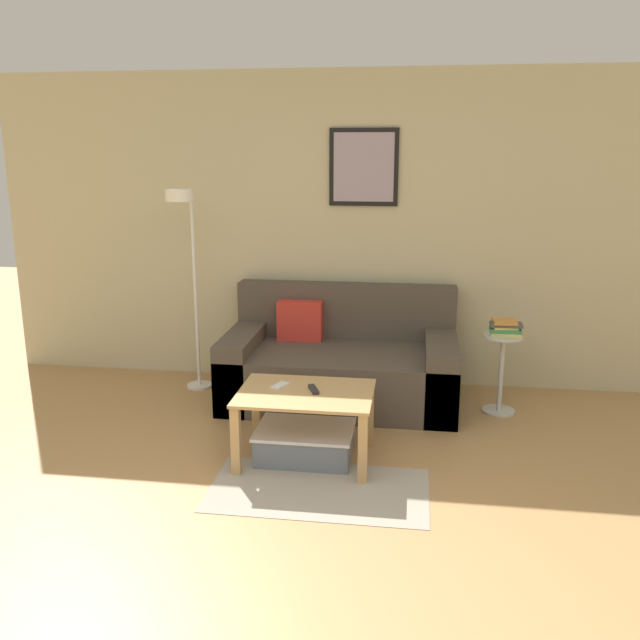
{
  "coord_description": "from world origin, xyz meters",
  "views": [
    {
      "loc": [
        0.73,
        -2.44,
        1.93
      ],
      "look_at": [
        0.13,
        1.8,
        0.85
      ],
      "focal_mm": 38.0,
      "sensor_mm": 36.0,
      "label": 1
    }
  ],
  "objects_px": {
    "book_stack": "(505,328)",
    "cell_phone": "(280,385)",
    "side_table": "(501,367)",
    "remote_control": "(314,389)",
    "floor_lamp": "(186,243)",
    "coffee_table": "(306,405)",
    "storage_bin": "(305,443)",
    "couch": "(341,364)"
  },
  "relations": [
    {
      "from": "side_table",
      "to": "remote_control",
      "type": "distance_m",
      "value": 1.61
    },
    {
      "from": "couch",
      "to": "storage_bin",
      "type": "distance_m",
      "value": 1.11
    },
    {
      "from": "floor_lamp",
      "to": "cell_phone",
      "type": "distance_m",
      "value": 1.54
    },
    {
      "from": "book_stack",
      "to": "cell_phone",
      "type": "height_order",
      "value": "book_stack"
    },
    {
      "from": "book_stack",
      "to": "cell_phone",
      "type": "relative_size",
      "value": 1.7
    },
    {
      "from": "book_stack",
      "to": "floor_lamp",
      "type": "bearing_deg",
      "value": 178.99
    },
    {
      "from": "storage_bin",
      "to": "cell_phone",
      "type": "bearing_deg",
      "value": 157.99
    },
    {
      "from": "floor_lamp",
      "to": "remote_control",
      "type": "xyz_separation_m",
      "value": [
        1.15,
        -1.02,
        -0.76
      ]
    },
    {
      "from": "couch",
      "to": "side_table",
      "type": "xyz_separation_m",
      "value": [
        1.22,
        -0.11,
        0.07
      ]
    },
    {
      "from": "floor_lamp",
      "to": "book_stack",
      "type": "distance_m",
      "value": 2.5
    },
    {
      "from": "coffee_table",
      "to": "storage_bin",
      "type": "height_order",
      "value": "coffee_table"
    },
    {
      "from": "storage_bin",
      "to": "coffee_table",
      "type": "bearing_deg",
      "value": -61.64
    },
    {
      "from": "cell_phone",
      "to": "side_table",
      "type": "bearing_deg",
      "value": 53.92
    },
    {
      "from": "storage_bin",
      "to": "book_stack",
      "type": "xyz_separation_m",
      "value": [
        1.34,
        0.99,
        0.55
      ]
    },
    {
      "from": "book_stack",
      "to": "remote_control",
      "type": "distance_m",
      "value": 1.62
    },
    {
      "from": "side_table",
      "to": "cell_phone",
      "type": "bearing_deg",
      "value": -148.57
    },
    {
      "from": "floor_lamp",
      "to": "book_stack",
      "type": "height_order",
      "value": "floor_lamp"
    },
    {
      "from": "floor_lamp",
      "to": "book_stack",
      "type": "xyz_separation_m",
      "value": [
        2.43,
        -0.04,
        -0.57
      ]
    },
    {
      "from": "floor_lamp",
      "to": "storage_bin",
      "type": "bearing_deg",
      "value": -43.37
    },
    {
      "from": "couch",
      "to": "coffee_table",
      "type": "relative_size",
      "value": 2.1
    },
    {
      "from": "side_table",
      "to": "cell_phone",
      "type": "distance_m",
      "value": 1.76
    },
    {
      "from": "floor_lamp",
      "to": "side_table",
      "type": "height_order",
      "value": "floor_lamp"
    },
    {
      "from": "storage_bin",
      "to": "couch",
      "type": "bearing_deg",
      "value": 84.49
    },
    {
      "from": "side_table",
      "to": "remote_control",
      "type": "relative_size",
      "value": 4.02
    },
    {
      "from": "storage_bin",
      "to": "remote_control",
      "type": "xyz_separation_m",
      "value": [
        0.06,
        0.01,
        0.36
      ]
    },
    {
      "from": "coffee_table",
      "to": "storage_bin",
      "type": "bearing_deg",
      "value": 118.36
    },
    {
      "from": "couch",
      "to": "floor_lamp",
      "type": "height_order",
      "value": "floor_lamp"
    },
    {
      "from": "couch",
      "to": "book_stack",
      "type": "bearing_deg",
      "value": -4.65
    },
    {
      "from": "coffee_table",
      "to": "side_table",
      "type": "relative_size",
      "value": 1.4
    },
    {
      "from": "storage_bin",
      "to": "remote_control",
      "type": "bearing_deg",
      "value": 8.64
    },
    {
      "from": "couch",
      "to": "coffee_table",
      "type": "distance_m",
      "value": 1.11
    },
    {
      "from": "storage_bin",
      "to": "cell_phone",
      "type": "height_order",
      "value": "cell_phone"
    },
    {
      "from": "book_stack",
      "to": "coffee_table",
      "type": "bearing_deg",
      "value": -142.88
    },
    {
      "from": "coffee_table",
      "to": "book_stack",
      "type": "height_order",
      "value": "book_stack"
    },
    {
      "from": "couch",
      "to": "remote_control",
      "type": "bearing_deg",
      "value": -92.64
    },
    {
      "from": "storage_bin",
      "to": "remote_control",
      "type": "distance_m",
      "value": 0.37
    },
    {
      "from": "coffee_table",
      "to": "floor_lamp",
      "type": "distance_m",
      "value": 1.75
    },
    {
      "from": "coffee_table",
      "to": "side_table",
      "type": "bearing_deg",
      "value": 37.18
    },
    {
      "from": "storage_bin",
      "to": "cell_phone",
      "type": "distance_m",
      "value": 0.4
    },
    {
      "from": "storage_bin",
      "to": "floor_lamp",
      "type": "relative_size",
      "value": 0.38
    },
    {
      "from": "coffee_table",
      "to": "remote_control",
      "type": "relative_size",
      "value": 5.64
    },
    {
      "from": "coffee_table",
      "to": "side_table",
      "type": "distance_m",
      "value": 1.65
    }
  ]
}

